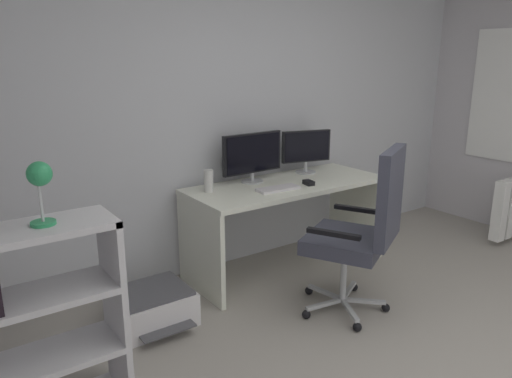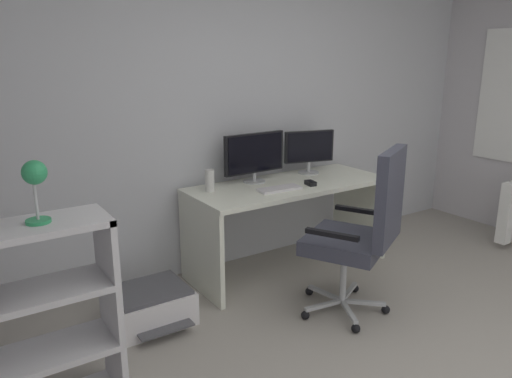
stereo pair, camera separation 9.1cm
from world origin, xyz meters
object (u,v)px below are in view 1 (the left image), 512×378
at_px(monitor_secondary, 306,148).
at_px(desktop_speaker, 209,181).
at_px(desk, 287,204).
at_px(monitor_main, 252,155).
at_px(office_chair, 363,227).
at_px(printer, 152,307).
at_px(keyboard, 278,189).
at_px(computer_mouse, 309,183).
at_px(desk_lamp, 40,181).

height_order(monitor_secondary, desktop_speaker, monitor_secondary).
distance_m(desk, monitor_main, 0.50).
bearing_deg(desk, monitor_main, 140.63).
xyz_separation_m(desktop_speaker, office_chair, (0.59, -1.01, -0.19)).
bearing_deg(printer, monitor_secondary, 12.77).
bearing_deg(keyboard, monitor_secondary, 33.31).
bearing_deg(computer_mouse, monitor_secondary, 62.43).
bearing_deg(keyboard, desktop_speaker, 154.12).
bearing_deg(monitor_main, office_chair, -81.59).
bearing_deg(printer, computer_mouse, 1.97).
relative_size(monitor_secondary, keyboard, 1.30).
relative_size(desk_lamp, printer, 0.56).
bearing_deg(desk, desktop_speaker, 168.59).
height_order(desk_lamp, printer, desk_lamp).
height_order(monitor_secondary, computer_mouse, monitor_secondary).
bearing_deg(monitor_secondary, computer_mouse, -127.40).
xyz_separation_m(monitor_main, computer_mouse, (0.32, -0.32, -0.21)).
xyz_separation_m(monitor_main, desk_lamp, (-1.77, -0.93, 0.24)).
bearing_deg(monitor_secondary, keyboard, -150.34).
relative_size(keyboard, computer_mouse, 3.40).
distance_m(desktop_speaker, desk_lamp, 1.64).
xyz_separation_m(monitor_secondary, printer, (-1.64, -0.37, -0.83)).
bearing_deg(desktop_speaker, desk_lamp, -146.69).
bearing_deg(keyboard, monitor_main, 98.35).
xyz_separation_m(desk, office_chair, (-0.06, -0.88, 0.08)).
relative_size(desktop_speaker, office_chair, 0.15).
bearing_deg(desktop_speaker, keyboard, -29.53).
distance_m(monitor_main, desk_lamp, 2.01).
distance_m(office_chair, desk_lamp, 2.01).
bearing_deg(desk_lamp, printer, 38.49).
xyz_separation_m(desk, monitor_main, (-0.22, 0.18, 0.41)).
distance_m(desk, printer, 1.38).
bearing_deg(computer_mouse, office_chair, -92.55).
xyz_separation_m(desk, printer, (-1.29, -0.19, -0.43)).
height_order(monitor_secondary, desk_lamp, desk_lamp).
bearing_deg(monitor_main, keyboard, -85.30).
distance_m(keyboard, desk_lamp, 1.95).
xyz_separation_m(monitor_secondary, office_chair, (-0.41, -1.06, -0.32)).
xyz_separation_m(desk_lamp, printer, (0.70, 0.55, -1.08)).
bearing_deg(monitor_main, desktop_speaker, -173.76).
bearing_deg(monitor_secondary, office_chair, -111.10).
distance_m(monitor_secondary, desktop_speaker, 1.01).
relative_size(desk, office_chair, 1.42).
height_order(desktop_speaker, desk_lamp, desk_lamp).
distance_m(keyboard, printer, 1.27).
height_order(monitor_secondary, printer, monitor_secondary).
xyz_separation_m(monitor_secondary, keyboard, (-0.54, -0.31, -0.21)).
bearing_deg(monitor_main, computer_mouse, -45.45).
bearing_deg(desk_lamp, keyboard, 18.97).
height_order(computer_mouse, desk_lamp, desk_lamp).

